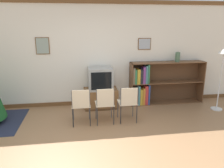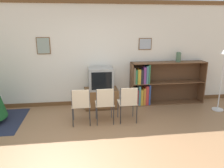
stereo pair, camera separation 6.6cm
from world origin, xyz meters
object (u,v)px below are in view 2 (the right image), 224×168
object	(u,v)px
television	(101,79)
folding_chair_left	(81,104)
folding_chair_right	(128,102)
standing_lamp	(224,64)
tv_console	(101,98)
vase	(179,57)
bookshelf	(154,85)
folding_chair_center	(105,103)

from	to	relation	value
television	folding_chair_left	xyz separation A→B (m)	(-0.51, -0.97, -0.31)
folding_chair_right	standing_lamp	size ratio (longest dim) A/B	0.53
tv_console	folding_chair_left	size ratio (longest dim) A/B	1.04
television	standing_lamp	world-z (taller)	standing_lamp
vase	bookshelf	bearing A→B (deg)	-179.43
bookshelf	folding_chair_right	bearing A→B (deg)	-130.78
folding_chair_center	folding_chair_right	size ratio (longest dim) A/B	1.00
television	vase	size ratio (longest dim) A/B	2.39
television	folding_chair_center	distance (m)	1.02
television	standing_lamp	distance (m)	3.02
tv_console	bookshelf	xyz separation A→B (m)	(1.43, 0.10, 0.29)
folding_chair_right	tv_console	bearing A→B (deg)	117.63
folding_chair_right	folding_chair_left	bearing A→B (deg)	180.00
tv_console	bookshelf	bearing A→B (deg)	3.80
folding_chair_center	bookshelf	bearing A→B (deg)	36.74
folding_chair_left	folding_chair_right	bearing A→B (deg)	0.00
television	folding_chair_left	world-z (taller)	television
folding_chair_left	folding_chair_right	xyz separation A→B (m)	(1.02, 0.00, 0.00)
tv_console	folding_chair_left	world-z (taller)	folding_chair_left
folding_chair_left	folding_chair_center	bearing A→B (deg)	0.00
bookshelf	vase	world-z (taller)	vase
standing_lamp	vase	bearing A→B (deg)	140.88
standing_lamp	folding_chair_left	bearing A→B (deg)	-173.55
folding_chair_center	vase	size ratio (longest dim) A/B	3.21
television	standing_lamp	bearing A→B (deg)	-11.26
folding_chair_center	vase	distance (m)	2.48
vase	standing_lamp	distance (m)	1.09
vase	folding_chair_right	bearing A→B (deg)	-145.61
television	folding_chair_right	bearing A→B (deg)	-62.31
tv_console	standing_lamp	xyz separation A→B (m)	(2.93, -0.59, 0.94)
folding_chair_right	vase	bearing A→B (deg)	34.39
television	vase	xyz separation A→B (m)	(2.08, 0.10, 0.50)
television	bookshelf	distance (m)	1.46
tv_console	bookshelf	size ratio (longest dim) A/B	0.42
tv_console	standing_lamp	world-z (taller)	standing_lamp
vase	television	bearing A→B (deg)	-177.13
tv_console	folding_chair_right	xyz separation A→B (m)	(0.51, -0.98, 0.22)
tv_console	folding_chair_left	bearing A→B (deg)	-117.63
television	folding_chair_left	size ratio (longest dim) A/B	0.75
standing_lamp	television	bearing A→B (deg)	168.74
folding_chair_right	television	bearing A→B (deg)	117.69
bookshelf	vase	bearing A→B (deg)	0.57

